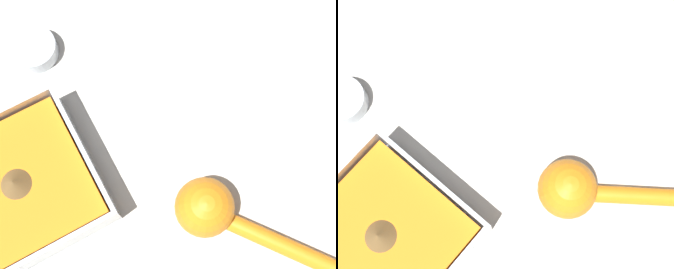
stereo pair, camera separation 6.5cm
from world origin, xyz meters
TOP-DOWN VIEW (x-y plane):
  - ground_plane at (0.00, 0.00)m, footprint 4.00×4.00m
  - square_dish at (-0.02, 0.05)m, footprint 0.20×0.20m
  - spice_bowl at (0.16, -0.05)m, footprint 0.07×0.07m
  - lemon_squeezer at (-0.18, -0.17)m, footprint 0.20×0.17m

SIDE VIEW (x-z plane):
  - ground_plane at x=0.00m, z-range 0.00..0.00m
  - spice_bowl at x=0.16m, z-range 0.00..0.03m
  - square_dish at x=-0.02m, z-range -0.01..0.06m
  - lemon_squeezer at x=-0.18m, z-range 0.00..0.08m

